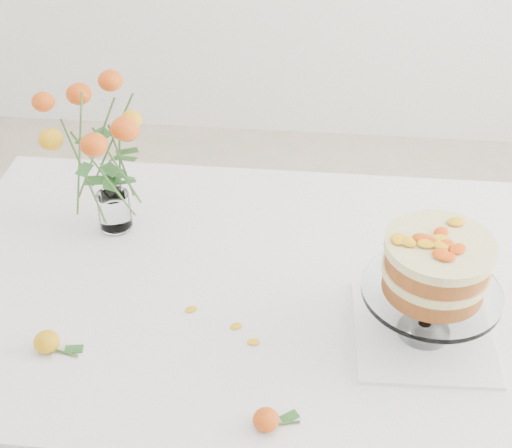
{
  "coord_description": "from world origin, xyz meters",
  "views": [
    {
      "loc": [
        0.12,
        -1.17,
        1.81
      ],
      "look_at": [
        0.01,
        0.02,
        0.9
      ],
      "focal_mm": 50.0,
      "sensor_mm": 36.0,
      "label": 1
    }
  ],
  "objects": [
    {
      "name": "cake_stand",
      "position": [
        0.36,
        -0.12,
        0.93
      ],
      "size": [
        0.27,
        0.27,
        0.24
      ],
      "rotation": [
        0.0,
        0.0,
        -0.18
      ],
      "color": "white",
      "rests_on": "napkin"
    },
    {
      "name": "loose_rose_near",
      "position": [
        -0.38,
        -0.24,
        0.78
      ],
      "size": [
        0.09,
        0.05,
        0.04
      ],
      "rotation": [
        0.0,
        0.0,
        -0.23
      ],
      "color": "orange",
      "rests_on": "table"
    },
    {
      "name": "loose_rose_far",
      "position": [
        0.06,
        -0.38,
        0.78
      ],
      "size": [
        0.08,
        0.05,
        0.04
      ],
      "rotation": [
        0.0,
        0.0,
        0.23
      ],
      "color": "#CC5409",
      "rests_on": "table"
    },
    {
      "name": "table",
      "position": [
        0.0,
        0.0,
        0.67
      ],
      "size": [
        1.43,
        0.93,
        0.76
      ],
      "color": "tan",
      "rests_on": "ground"
    },
    {
      "name": "rose_vase",
      "position": [
        -0.35,
        0.16,
        0.99
      ],
      "size": [
        0.26,
        0.26,
        0.39
      ],
      "rotation": [
        0.0,
        0.0,
        -0.03
      ],
      "color": "white",
      "rests_on": "table"
    },
    {
      "name": "napkin",
      "position": [
        0.36,
        -0.12,
        0.76
      ],
      "size": [
        0.29,
        0.29,
        0.01
      ],
      "primitive_type": "cube",
      "rotation": [
        0.0,
        0.0,
        0.04
      ],
      "color": "silver",
      "rests_on": "table"
    },
    {
      "name": "stray_petal_b",
      "position": [
        -0.02,
        -0.14,
        0.76
      ],
      "size": [
        0.03,
        0.02,
        0.0
      ],
      "primitive_type": "ellipsoid",
      "color": "#F5AD0F",
      "rests_on": "table"
    },
    {
      "name": "stray_petal_a",
      "position": [
        -0.12,
        -0.1,
        0.76
      ],
      "size": [
        0.03,
        0.02,
        0.0
      ],
      "primitive_type": "ellipsoid",
      "color": "#F5AD0F",
      "rests_on": "table"
    },
    {
      "name": "stray_petal_c",
      "position": [
        0.02,
        -0.18,
        0.76
      ],
      "size": [
        0.03,
        0.02,
        0.0
      ],
      "primitive_type": "ellipsoid",
      "color": "#F5AD0F",
      "rests_on": "table"
    }
  ]
}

